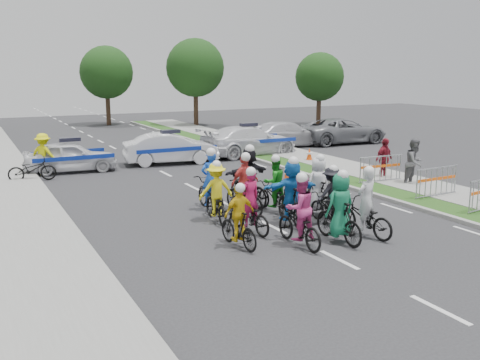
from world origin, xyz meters
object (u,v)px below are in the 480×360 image
tree_1 (195,68)px  rider_8 (274,191)px  rider_6 (249,211)px  barrier_1 (436,183)px  rider_2 (299,219)px  civilian_sedan (287,134)px  rider_9 (244,191)px  rider_10 (216,198)px  police_car_2 (249,141)px  cone_1 (309,155)px  rider_4 (331,201)px  rider_11 (249,181)px  tree_4 (106,72)px  spectator_2 (384,159)px  police_car_1 (171,148)px  parked_bike (32,169)px  rider_0 (365,213)px  rider_12 (210,190)px  rider_5 (291,197)px  rider_1 (339,214)px  civilian_suv (343,131)px  spectator_1 (414,162)px  rider_3 (239,222)px  barrier_2 (380,170)px  cone_0 (288,173)px  police_car_0 (71,157)px  rider_7 (318,191)px  marshal_hiviz (43,154)px  tree_2 (320,77)px

tree_1 → rider_8: bearing=-107.6°
rider_6 → barrier_1: bearing=176.7°
rider_2 → civilian_sedan: size_ratio=0.38×
rider_9 → tree_1: (9.08, 25.40, 3.79)m
rider_10 → tree_1: (10.18, 25.69, 3.83)m
police_car_2 → cone_1: size_ratio=7.57×
rider_6 → rider_4: bearing=164.0°
rider_11 → tree_4: bearing=-103.9°
spectator_2 → rider_4: bearing=-156.2°
rider_11 → police_car_1: (0.58, 8.85, -0.12)m
parked_bike → rider_0: bearing=-143.7°
rider_12 → rider_5: bearing=119.5°
rider_5 → rider_8: 1.53m
rider_1 → civilian_suv: rider_1 is taller
rider_8 → spectator_1: rider_8 is taller
rider_0 → parked_bike: rider_0 is taller
rider_11 → tree_1: size_ratio=0.30×
rider_3 → barrier_1: size_ratio=0.83×
rider_2 → rider_6: rider_2 is taller
spectator_2 → barrier_2: bearing=-151.5°
rider_4 → tree_4: 31.71m
civilian_sedan → rider_8: bearing=145.0°
rider_2 → cone_0: (4.09, 6.96, -0.37)m
spectator_2 → rider_12: bearing=176.2°
rider_2 → police_car_0: rider_2 is taller
rider_7 → tree_4: tree_4 is taller
rider_6 → police_car_0: 11.75m
rider_0 → tree_1: (7.24, 28.79, 3.90)m
rider_11 → cone_0: 4.36m
rider_7 → spectator_2: (5.56, 3.22, 0.11)m
police_car_1 → marshal_hiviz: marshal_hiviz is taller
spectator_1 → marshal_hiviz: (-12.27, 8.78, -0.02)m
police_car_2 → cone_0: bearing=160.3°
tree_1 → civilian_suv: bearing=-74.0°
rider_10 → spectator_1: size_ratio=1.02×
rider_10 → rider_1: bearing=128.4°
rider_8 → cone_1: rider_8 is taller
rider_0 → police_car_2: rider_0 is taller
rider_0 → police_car_2: 14.07m
rider_8 → spectator_1: bearing=-174.3°
police_car_0 → rider_1: bearing=-155.1°
rider_4 → spectator_1: bearing=-159.1°
rider_1 → tree_2: tree_2 is taller
rider_7 → marshal_hiviz: 12.39m
rider_3 → barrier_1: rider_3 is taller
rider_3 → parked_bike: 11.64m
rider_10 → barrier_2: size_ratio=0.93×
rider_3 → rider_4: size_ratio=0.95×
rider_2 → civilian_suv: (13.16, 15.06, 0.05)m
rider_10 → marshal_hiviz: 10.36m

